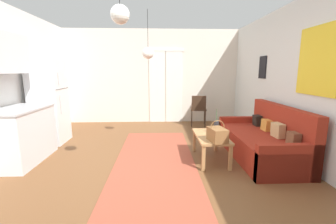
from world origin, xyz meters
The scene contains 13 objects.
ground_plane centered at (0.00, 0.00, -0.05)m, with size 5.50×7.43×0.10m, color brown.
wall_back centered at (0.01, 3.46, 1.31)m, with size 5.10×0.13×2.64m.
wall_right centered at (2.50, 0.00, 1.33)m, with size 0.12×7.03×2.64m.
area_rug centered at (0.11, 0.42, 0.01)m, with size 1.30×3.42×0.01m, color #9E4733.
couch centered at (2.01, 0.55, 0.28)m, with size 0.89×1.91×0.91m.
coffee_table centered at (1.05, 0.46, 0.37)m, with size 0.49×0.94×0.43m.
bamboo_vase centered at (1.16, 0.58, 0.54)m, with size 0.08×0.08×0.43m.
handbag centered at (1.07, 0.14, 0.54)m, with size 0.28×0.37×0.33m.
refrigerator centered at (-2.08, 1.56, 0.86)m, with size 0.60×0.65×1.71m.
kitchen_counter centered at (-2.12, 0.53, 0.78)m, with size 0.65×1.17×2.08m.
accent_chair centered at (1.26, 2.84, 0.49)m, with size 0.47×0.46×0.84m.
pendant_lamp_near centered at (-0.25, -0.40, 2.13)m, with size 0.22×0.22×0.63m.
pendant_lamp_far centered at (-0.02, 1.41, 1.84)m, with size 0.23×0.23×0.92m.
Camera 1 is at (0.17, -3.14, 1.50)m, focal length 24.09 mm.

